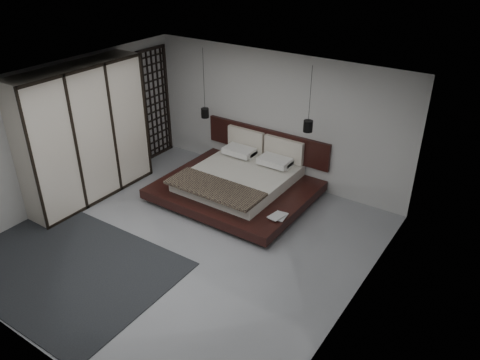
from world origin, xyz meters
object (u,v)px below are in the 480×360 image
Objects in this scene: bed at (239,182)px; lattice_screen at (155,104)px; pendant_right at (308,126)px; rug at (66,267)px; wardrobe at (84,134)px; pendant_left at (205,113)px.

lattice_screen is at bearing 168.75° from bed.
pendant_right is at bearing 21.82° from bed.
pendant_right reaches higher than bed.
bed is 3.75m from rug.
wardrobe is at bearing -145.69° from bed.
pendant_right is at bearing 30.52° from wardrobe.
bed is 1.73m from pendant_left.
pendant_left is at bearing -2.08° from lattice_screen.
pendant_right is 0.35× the size of rug.
rug is at bearing -118.80° from pendant_right.
bed is 1.08× the size of wardrobe.
bed reaches higher than rug.
bed is 1.90m from pendant_right.
pendant_left is 2.55m from wardrobe.
rug is (1.75, -4.15, -1.29)m from lattice_screen.
rug is at bearing -67.14° from lattice_screen.
lattice_screen is 1.54m from pendant_left.
pendant_left reaches higher than lattice_screen.
pendant_left is 0.42× the size of rug.
pendant_left reaches higher than rug.
bed is at bearing -21.82° from pendant_left.
lattice_screen is at bearing 179.20° from pendant_right.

